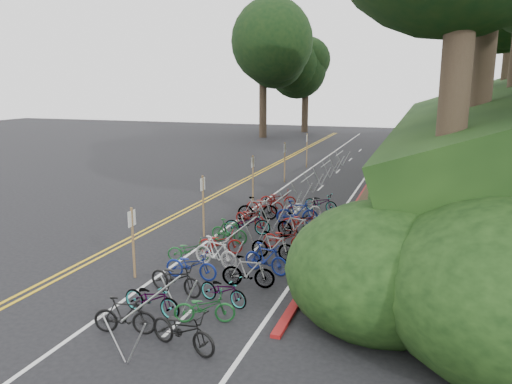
{
  "coord_description": "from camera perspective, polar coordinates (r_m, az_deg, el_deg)",
  "views": [
    {
      "loc": [
        8.83,
        -12.56,
        6.02
      ],
      "look_at": [
        1.79,
        8.01,
        1.3
      ],
      "focal_mm": 35.0,
      "sensor_mm": 36.0,
      "label": 1
    }
  ],
  "objects": [
    {
      "name": "ground",
      "position": [
        16.49,
        -15.3,
        -9.62
      ],
      "size": [
        120.0,
        120.0,
        0.0
      ],
      "primitive_type": "plane",
      "color": "black",
      "rests_on": "ground"
    },
    {
      "name": "road_markings",
      "position": [
        24.83,
        -0.98,
        -1.77
      ],
      "size": [
        7.47,
        80.0,
        0.01
      ],
      "color": "gold",
      "rests_on": "ground"
    },
    {
      "name": "bike_front",
      "position": [
        17.55,
        -7.66,
        -6.58
      ],
      "size": [
        0.99,
        1.57,
        0.78
      ],
      "primitive_type": "imported",
      "rotation": [
        0.0,
        0.0,
        1.92
      ],
      "color": "#144C1E",
      "rests_on": "ground"
    },
    {
      "name": "bike_valet",
      "position": [
        18.3,
        -0.63,
        -5.39
      ],
      "size": [
        3.42,
        15.57,
        1.1
      ],
      "color": "black",
      "rests_on": "ground"
    },
    {
      "name": "signposts_rest",
      "position": [
        28.18,
        1.65,
        2.87
      ],
      "size": [
        0.08,
        18.4,
        2.5
      ],
      "color": "brown",
      "rests_on": "ground"
    },
    {
      "name": "embankment",
      "position": [
        32.05,
        26.27,
        4.81
      ],
      "size": [
        14.3,
        48.14,
        9.11
      ],
      "color": "black",
      "rests_on": "ground"
    },
    {
      "name": "signpost_near",
      "position": [
        16.1,
        -13.89,
        -5.1
      ],
      "size": [
        0.08,
        0.4,
        2.29
      ],
      "color": "brown",
      "rests_on": "ground"
    },
    {
      "name": "bike_rack_front",
      "position": [
        12.54,
        -11.54,
        -12.74
      ],
      "size": [
        1.09,
        2.72,
        1.06
      ],
      "color": "#999A9C",
      "rests_on": "ground"
    },
    {
      "name": "bike_racks_rest",
      "position": [
        26.72,
        5.93,
        1.04
      ],
      "size": [
        1.14,
        23.0,
        1.17
      ],
      "color": "#999A9C",
      "rests_on": "ground"
    },
    {
      "name": "red_curb",
      "position": [
        25.46,
        11.3,
        -1.55
      ],
      "size": [
        0.25,
        28.0,
        0.1
      ],
      "primitive_type": "cube",
      "color": "maroon",
      "rests_on": "ground"
    }
  ]
}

